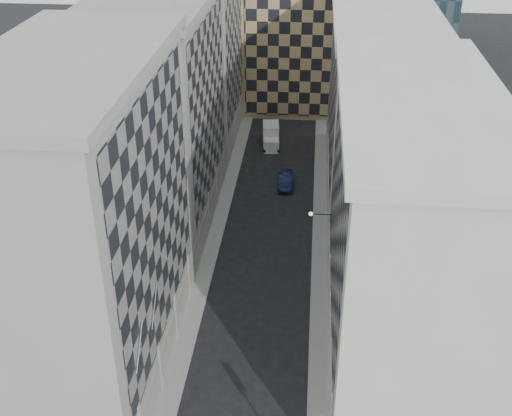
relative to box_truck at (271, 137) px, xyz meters
The scene contains 12 objects.
sidewalk_west 22.28m from the box_truck, 100.30° to the right, with size 1.50×100.00×0.15m, color gray.
sidewalk_east 22.87m from the box_truck, 73.41° to the right, with size 1.50×100.00×0.15m, color gray.
bldg_left_a 43.33m from the box_truck, 103.23° to the right, with size 10.80×22.80×23.70m.
bldg_left_b 23.49m from the box_truck, 116.96° to the right, with size 10.80×22.80×22.70m.
bldg_left_c 13.96m from the box_truck, 162.06° to the left, with size 10.80×22.80×21.70m.
bldg_right_a 39.90m from the box_truck, 71.77° to the right, with size 10.80×26.80×20.70m.
bldg_right_b 17.91m from the box_truck, 39.11° to the right, with size 10.80×28.80×19.70m.
tan_block 18.30m from the box_truck, 78.45° to the left, with size 16.80×14.80×18.80m.
flagpoles_left 46.62m from the box_truck, 95.76° to the right, with size 0.10×6.33×2.33m.
bracket_lamp 28.89m from the box_truck, 78.55° to the right, with size 1.98×0.36×0.36m.
box_truck is the anchor object (origin of this frame).
dark_car 11.48m from the box_truck, 77.38° to the right, with size 1.60×4.60×1.52m, color #10193D.
Camera 1 is at (3.88, -24.73, 34.69)m, focal length 45.00 mm.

